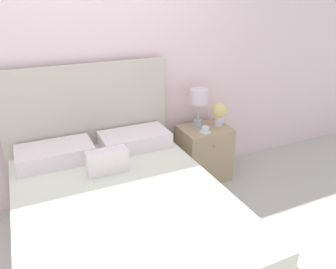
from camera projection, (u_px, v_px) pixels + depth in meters
ground_plane at (96, 191)px, 3.34m from camera, size 12.00×12.00×0.00m
wall_back at (81, 62)px, 2.88m from camera, size 8.00×0.06×2.60m
bed at (120, 216)px, 2.48m from camera, size 1.50×1.94×1.30m
nightstand at (204, 153)px, 3.48m from camera, size 0.50×0.42×0.59m
table_lamp at (199, 99)px, 3.29m from camera, size 0.19×0.19×0.39m
flower_vase at (219, 113)px, 3.37m from camera, size 0.16×0.16×0.24m
teacup at (205, 130)px, 3.25m from camera, size 0.12×0.12×0.06m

